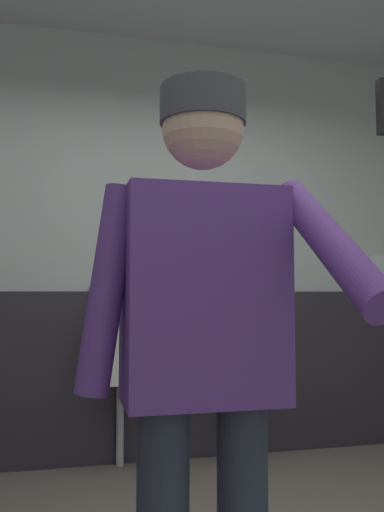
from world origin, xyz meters
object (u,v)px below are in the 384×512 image
at_px(soap_dispenser, 377,267).
at_px(urinal_left, 122,345).
at_px(person, 204,333).
at_px(urinal_middle, 235,342).

bearing_deg(soap_dispenser, urinal_left, -176.42).
bearing_deg(person, urinal_left, 90.02).
xyz_separation_m(person, soap_dispenser, (1.91, 2.12, 0.30)).
height_order(urinal_left, soap_dispenser, soap_dispenser).
bearing_deg(urinal_middle, person, -110.52).
height_order(person, soap_dispenser, person).
relative_size(urinal_left, person, 0.74).
relative_size(urinal_middle, soap_dispenser, 6.89).
xyz_separation_m(urinal_left, urinal_middle, (0.75, 0.00, 0.00)).
bearing_deg(person, urinal_middle, 69.48).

